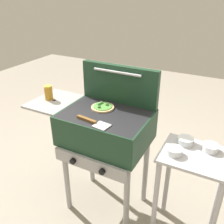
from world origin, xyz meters
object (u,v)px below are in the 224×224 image
grill (104,130)px  sauce_jar (49,93)px  pizza_veggie (103,107)px  topping_bowl_far (210,148)px  prep_table (191,180)px  spatula (93,122)px  topping_bowl_near (174,151)px  topping_bowl_middle (185,141)px

grill → sauce_jar: bearing=179.5°
sauce_jar → grill: bearing=-0.5°
pizza_veggie → sauce_jar: bearing=-172.5°
grill → pizza_veggie: (-0.05, 0.07, 0.15)m
topping_bowl_far → prep_table: bearing=-129.6°
pizza_veggie → prep_table: (0.72, -0.06, -0.37)m
grill → spatula: spatula is taller
prep_table → pizza_veggie: bearing=175.2°
topping_bowl_near → prep_table: bearing=25.5°
sauce_jar → topping_bowl_near: 1.08m
prep_table → topping_bowl_middle: topping_bowl_middle is taller
sauce_jar → topping_bowl_far: 1.28m
grill → topping_bowl_far: size_ratio=9.11×
pizza_veggie → sauce_jar: sauce_jar is taller
pizza_veggie → sauce_jar: size_ratio=1.48×
prep_table → topping_bowl_far: (0.07, 0.09, 0.24)m
pizza_veggie → topping_bowl_far: bearing=2.0°
spatula → topping_bowl_middle: (0.58, 0.26, -0.13)m
grill → pizza_veggie: size_ratio=5.55×
topping_bowl_middle → prep_table: bearing=-45.3°
pizza_veggie → topping_bowl_middle: (0.63, 0.03, -0.13)m
sauce_jar → spatula: bearing=-18.0°
grill → sauce_jar: sauce_jar is taller
spatula → topping_bowl_far: size_ratio=2.52×
grill → prep_table: bearing=0.4°
spatula → topping_bowl_far: spatula is taller
sauce_jar → spatula: sauce_jar is taller
prep_table → topping_bowl_middle: bearing=134.7°
spatula → topping_bowl_near: spatula is taller
topping_bowl_near → pizza_veggie: bearing=168.5°
pizza_veggie → spatula: 0.24m
spatula → topping_bowl_middle: size_ratio=2.42×
pizza_veggie → prep_table: 0.81m
pizza_veggie → sauce_jar: (-0.47, -0.06, 0.05)m
topping_bowl_far → pizza_veggie: bearing=-178.0°
spatula → prep_table: spatula is taller
grill → topping_bowl_far: 0.75m
spatula → topping_bowl_far: 0.79m
topping_bowl_far → topping_bowl_middle: bearing=178.7°
sauce_jar → prep_table: 1.26m
topping_bowl_far → spatula: bearing=-160.7°
grill → sauce_jar: 0.55m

